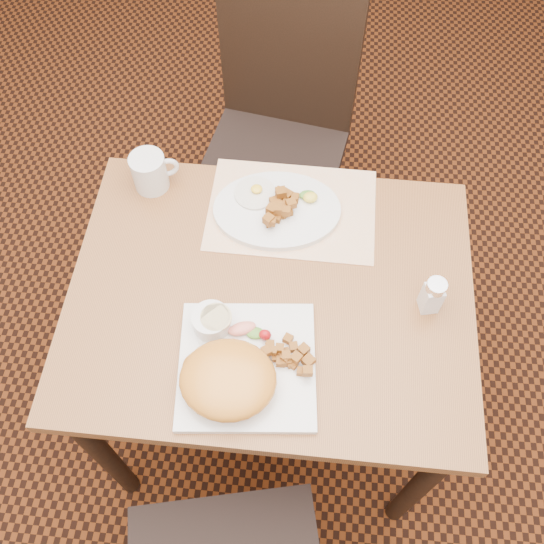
{
  "coord_description": "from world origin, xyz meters",
  "views": [
    {
      "loc": [
        0.07,
        -0.65,
        1.93
      ],
      "look_at": [
        0.0,
        0.01,
        0.82
      ],
      "focal_mm": 40.0,
      "sensor_mm": 36.0,
      "label": 1
    }
  ],
  "objects_px": {
    "plate_square": "(247,365)",
    "plate_oval": "(277,210)",
    "chair_far": "(279,126)",
    "table": "(271,314)",
    "salt_shaker": "(432,295)",
    "coffee_mug": "(150,172)"
  },
  "relations": [
    {
      "from": "plate_oval",
      "to": "coffee_mug",
      "type": "distance_m",
      "value": 0.32
    },
    {
      "from": "salt_shaker",
      "to": "chair_far",
      "type": "bearing_deg",
      "value": 118.84
    },
    {
      "from": "salt_shaker",
      "to": "coffee_mug",
      "type": "xyz_separation_m",
      "value": [
        -0.66,
        0.28,
        -0.0
      ]
    },
    {
      "from": "chair_far",
      "to": "salt_shaker",
      "type": "distance_m",
      "value": 0.85
    },
    {
      "from": "table",
      "to": "plate_oval",
      "type": "bearing_deg",
      "value": 91.73
    },
    {
      "from": "plate_square",
      "to": "plate_oval",
      "type": "xyz_separation_m",
      "value": [
        0.02,
        0.4,
        0.0
      ]
    },
    {
      "from": "plate_square",
      "to": "coffee_mug",
      "type": "xyz_separation_m",
      "value": [
        -0.29,
        0.46,
        0.04
      ]
    },
    {
      "from": "coffee_mug",
      "to": "table",
      "type": "bearing_deg",
      "value": -40.7
    },
    {
      "from": "coffee_mug",
      "to": "salt_shaker",
      "type": "bearing_deg",
      "value": -22.64
    },
    {
      "from": "table",
      "to": "salt_shaker",
      "type": "height_order",
      "value": "salt_shaker"
    },
    {
      "from": "table",
      "to": "coffee_mug",
      "type": "height_order",
      "value": "coffee_mug"
    },
    {
      "from": "table",
      "to": "salt_shaker",
      "type": "relative_size",
      "value": 9.0
    },
    {
      "from": "plate_oval",
      "to": "salt_shaker",
      "type": "bearing_deg",
      "value": -32.1
    },
    {
      "from": "chair_far",
      "to": "salt_shaker",
      "type": "xyz_separation_m",
      "value": [
        0.39,
        -0.71,
        0.26
      ]
    },
    {
      "from": "chair_far",
      "to": "plate_square",
      "type": "xyz_separation_m",
      "value": [
        0.01,
        -0.89,
        0.22
      ]
    },
    {
      "from": "table",
      "to": "plate_oval",
      "type": "relative_size",
      "value": 2.96
    },
    {
      "from": "plate_square",
      "to": "plate_oval",
      "type": "height_order",
      "value": "plate_oval"
    },
    {
      "from": "table",
      "to": "chair_far",
      "type": "xyz_separation_m",
      "value": [
        -0.05,
        0.71,
        -0.1
      ]
    },
    {
      "from": "chair_far",
      "to": "plate_square",
      "type": "distance_m",
      "value": 0.91
    },
    {
      "from": "plate_square",
      "to": "salt_shaker",
      "type": "xyz_separation_m",
      "value": [
        0.38,
        0.18,
        0.04
      ]
    },
    {
      "from": "chair_far",
      "to": "coffee_mug",
      "type": "relative_size",
      "value": 8.58
    },
    {
      "from": "plate_oval",
      "to": "salt_shaker",
      "type": "distance_m",
      "value": 0.42
    }
  ]
}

